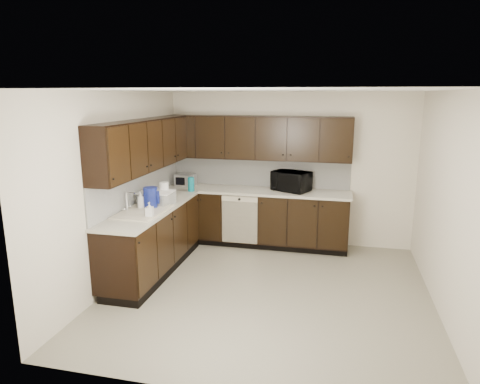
# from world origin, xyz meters

# --- Properties ---
(floor) EXTENTS (4.00, 4.00, 0.00)m
(floor) POSITION_xyz_m (0.00, 0.00, 0.00)
(floor) COLOR gray
(floor) RESTS_ON ground
(ceiling) EXTENTS (4.00, 4.00, 0.00)m
(ceiling) POSITION_xyz_m (0.00, 0.00, 2.50)
(ceiling) COLOR white
(ceiling) RESTS_ON wall_back
(wall_back) EXTENTS (4.00, 0.02, 2.50)m
(wall_back) POSITION_xyz_m (0.00, 2.00, 1.25)
(wall_back) COLOR beige
(wall_back) RESTS_ON floor
(wall_left) EXTENTS (0.02, 4.00, 2.50)m
(wall_left) POSITION_xyz_m (-2.00, 0.00, 1.25)
(wall_left) COLOR beige
(wall_left) RESTS_ON floor
(wall_right) EXTENTS (0.02, 4.00, 2.50)m
(wall_right) POSITION_xyz_m (2.00, 0.00, 1.25)
(wall_right) COLOR beige
(wall_right) RESTS_ON floor
(wall_front) EXTENTS (4.00, 0.02, 2.50)m
(wall_front) POSITION_xyz_m (0.00, -2.00, 1.25)
(wall_front) COLOR beige
(wall_front) RESTS_ON floor
(lower_cabinets) EXTENTS (3.00, 2.80, 0.90)m
(lower_cabinets) POSITION_xyz_m (-1.01, 1.11, 0.41)
(lower_cabinets) COLOR black
(lower_cabinets) RESTS_ON floor
(countertop) EXTENTS (3.03, 2.83, 0.04)m
(countertop) POSITION_xyz_m (-1.01, 1.11, 0.92)
(countertop) COLOR #B8B4A1
(countertop) RESTS_ON lower_cabinets
(backsplash) EXTENTS (3.00, 2.80, 0.48)m
(backsplash) POSITION_xyz_m (-1.22, 1.32, 1.18)
(backsplash) COLOR silver
(backsplash) RESTS_ON countertop
(upper_cabinets) EXTENTS (3.00, 2.80, 0.70)m
(upper_cabinets) POSITION_xyz_m (-1.10, 1.20, 1.77)
(upper_cabinets) COLOR black
(upper_cabinets) RESTS_ON wall_back
(dishwasher) EXTENTS (0.58, 0.04, 0.78)m
(dishwasher) POSITION_xyz_m (-0.70, 1.41, 0.55)
(dishwasher) COLOR beige
(dishwasher) RESTS_ON lower_cabinets
(sink) EXTENTS (0.54, 0.82, 0.42)m
(sink) POSITION_xyz_m (-1.68, -0.01, 0.88)
(sink) COLOR beige
(sink) RESTS_ON countertop
(microwave) EXTENTS (0.68, 0.59, 0.31)m
(microwave) POSITION_xyz_m (0.07, 1.74, 1.10)
(microwave) COLOR black
(microwave) RESTS_ON countertop
(soap_bottle_a) EXTENTS (0.10, 0.10, 0.20)m
(soap_bottle_a) POSITION_xyz_m (-1.49, -0.19, 1.04)
(soap_bottle_a) COLOR gray
(soap_bottle_a) RESTS_ON countertop
(soap_bottle_b) EXTENTS (0.11, 0.11, 0.24)m
(soap_bottle_b) POSITION_xyz_m (-1.78, 0.16, 1.06)
(soap_bottle_b) COLOR gray
(soap_bottle_b) RESTS_ON countertop
(toaster_oven) EXTENTS (0.36, 0.30, 0.20)m
(toaster_oven) POSITION_xyz_m (-1.72, 1.73, 1.04)
(toaster_oven) COLOR silver
(toaster_oven) RESTS_ON countertop
(storage_bin) EXTENTS (0.50, 0.41, 0.18)m
(storage_bin) POSITION_xyz_m (-1.69, 0.46, 1.03)
(storage_bin) COLOR white
(storage_bin) RESTS_ON countertop
(blue_pitcher) EXTENTS (0.26, 0.26, 0.29)m
(blue_pitcher) POSITION_xyz_m (-1.66, 0.22, 1.09)
(blue_pitcher) COLOR navy
(blue_pitcher) RESTS_ON countertop
(teal_tumbler) EXTENTS (0.13, 0.13, 0.23)m
(teal_tumbler) POSITION_xyz_m (-1.48, 1.35, 1.05)
(teal_tumbler) COLOR #0B6F80
(teal_tumbler) RESTS_ON countertop
(paper_towel_roll) EXTENTS (0.16, 0.16, 0.29)m
(paper_towel_roll) POSITION_xyz_m (-1.63, 0.61, 1.08)
(paper_towel_roll) COLOR silver
(paper_towel_roll) RESTS_ON countertop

